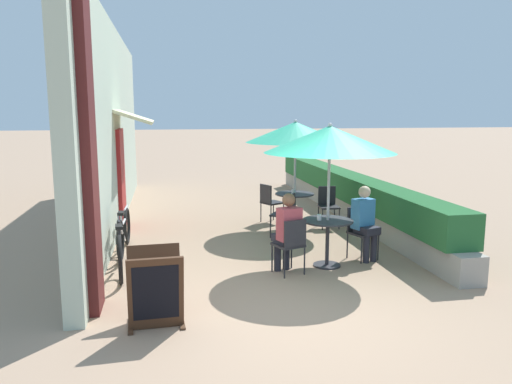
{
  "coord_description": "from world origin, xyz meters",
  "views": [
    {
      "loc": [
        -1.47,
        -5.65,
        2.49
      ],
      "look_at": [
        0.15,
        3.23,
        1.0
      ],
      "focal_mm": 35.0,
      "sensor_mm": 36.0,
      "label": 1
    }
  ],
  "objects": [
    {
      "name": "cafe_chair_mid_right",
      "position": [
        0.78,
        4.98,
        0.52
      ],
      "size": [
        0.54,
        0.54,
        0.87
      ],
      "rotation": [
        0.0,
        0.0,
        11.46
      ],
      "color": "#232328",
      "rests_on": "ground_plane"
    },
    {
      "name": "cafe_chair_mid_left",
      "position": [
        1.93,
        4.38,
        0.52
      ],
      "size": [
        0.42,
        0.42,
        0.87
      ],
      "rotation": [
        0.0,
        0.0,
        9.37
      ],
      "color": "#232328",
      "rests_on": "ground_plane"
    },
    {
      "name": "bicycle_second",
      "position": [
        -2.23,
        3.2,
        0.36
      ],
      "size": [
        0.12,
        1.73,
        0.78
      ],
      "rotation": [
        0.0,
        0.0,
        -0.03
      ],
      "color": "black",
      "rests_on": "ground_plane"
    },
    {
      "name": "cafe_chair_near_right",
      "position": [
        0.37,
        1.46,
        0.52
      ],
      "size": [
        0.51,
        0.51,
        0.87
      ],
      "rotation": [
        0.0,
        0.0,
        6.62
      ],
      "color": "#232328",
      "rests_on": "ground_plane"
    },
    {
      "name": "ground_plane",
      "position": [
        0.0,
        0.0,
        0.0
      ],
      "size": [
        120.0,
        120.0,
        0.0
      ],
      "primitive_type": "plane",
      "color": "#9E7F66"
    },
    {
      "name": "cafe_chair_mid_back",
      "position": [
        0.83,
        3.69,
        0.52
      ],
      "size": [
        0.55,
        0.55,
        0.87
      ],
      "rotation": [
        0.0,
        0.0,
        13.56
      ],
      "color": "#232328",
      "rests_on": "ground_plane"
    },
    {
      "name": "patio_table_mid",
      "position": [
        1.18,
        4.35,
        0.56
      ],
      "size": [
        0.81,
        0.81,
        0.76
      ],
      "color": "#28282D",
      "rests_on": "ground_plane"
    },
    {
      "name": "planter_hedge",
      "position": [
        2.75,
        5.53,
        0.54
      ],
      "size": [
        0.6,
        10.25,
        1.01
      ],
      "color": "gray",
      "rests_on": "ground_plane"
    },
    {
      "name": "cafe_chair_near_left",
      "position": [
        1.73,
        2.09,
        0.52
      ],
      "size": [
        0.51,
        0.51,
        0.87
      ],
      "rotation": [
        0.0,
        0.0,
        3.47
      ],
      "color": "#232328",
      "rests_on": "ground_plane"
    },
    {
      "name": "bicycle_leaning",
      "position": [
        -2.2,
        2.02,
        0.37
      ],
      "size": [
        0.22,
        1.76,
        0.82
      ],
      "rotation": [
        0.0,
        0.0,
        0.09
      ],
      "color": "black",
      "rests_on": "ground_plane"
    },
    {
      "name": "coffee_cup_near",
      "position": [
        0.91,
        1.79,
        0.8
      ],
      "size": [
        0.07,
        0.07,
        0.09
      ],
      "color": "white",
      "rests_on": "patio_table_near"
    },
    {
      "name": "coffee_cup_mid",
      "position": [
        1.13,
        4.29,
        0.8
      ],
      "size": [
        0.07,
        0.07,
        0.09
      ],
      "color": "white",
      "rests_on": "patio_table_mid"
    },
    {
      "name": "seated_patron_near_right",
      "position": [
        0.33,
        1.57,
        0.69
      ],
      "size": [
        0.43,
        0.48,
        1.25
      ],
      "rotation": [
        0.0,
        0.0,
        6.62
      ],
      "color": "#23232D",
      "rests_on": "ground_plane"
    },
    {
      "name": "patio_umbrella_near",
      "position": [
        1.05,
        1.78,
        2.04
      ],
      "size": [
        2.06,
        2.06,
        2.29
      ],
      "color": "#B7B7BC",
      "rests_on": "ground_plane"
    },
    {
      "name": "patio_umbrella_mid",
      "position": [
        1.18,
        4.35,
        2.04
      ],
      "size": [
        2.06,
        2.06,
        2.29
      ],
      "color": "#B7B7BC",
      "rests_on": "ground_plane"
    },
    {
      "name": "seated_patron_near_left",
      "position": [
        1.76,
        1.98,
        0.69
      ],
      "size": [
        0.43,
        0.48,
        1.25
      ],
      "rotation": [
        0.0,
        0.0,
        3.47
      ],
      "color": "#23232D",
      "rests_on": "ground_plane"
    },
    {
      "name": "cafe_facade_wall",
      "position": [
        -2.54,
        5.49,
        2.09
      ],
      "size": [
        0.98,
        11.25,
        4.2
      ],
      "color": "#B2C1AD",
      "rests_on": "ground_plane"
    },
    {
      "name": "patio_table_near",
      "position": [
        1.05,
        1.78,
        0.56
      ],
      "size": [
        0.81,
        0.81,
        0.76
      ],
      "color": "#28282D",
      "rests_on": "ground_plane"
    },
    {
      "name": "menu_board",
      "position": [
        -1.63,
        -0.0,
        0.44
      ],
      "size": [
        0.67,
        0.66,
        0.89
      ],
      "rotation": [
        0.0,
        0.0,
        0.05
      ],
      "color": "#422819",
      "rests_on": "ground_plane"
    }
  ]
}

